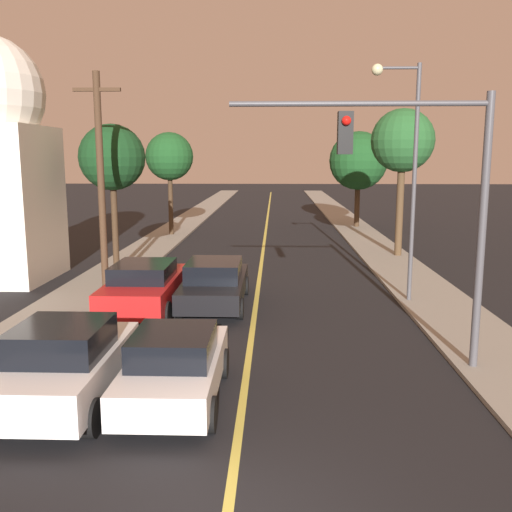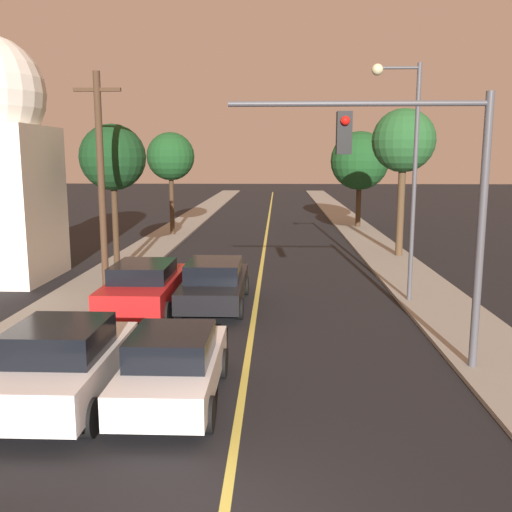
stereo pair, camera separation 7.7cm
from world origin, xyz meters
The scene contains 14 objects.
road_surface centered at (0.00, 36.00, 0.01)m, with size 9.48×80.00×0.01m.
sidewalk_left centered at (-5.99, 36.00, 0.06)m, with size 2.50×80.00×0.12m.
sidewalk_right centered at (5.99, 36.00, 0.06)m, with size 2.50×80.00×0.12m.
car_near_lane_front centered at (-1.33, 3.93, 0.76)m, with size 1.86×4.08×1.48m.
car_near_lane_second centered at (-1.33, 11.34, 0.78)m, with size 2.03×4.98×1.53m.
car_outer_lane_front centered at (-3.41, 3.69, 0.85)m, with size 1.99×4.10×1.68m.
car_outer_lane_second centered at (-3.41, 10.49, 0.84)m, with size 2.06×4.86×1.60m.
traffic_signal_mast centered at (3.80, 5.85, 4.28)m, with size 5.60×0.42×6.04m.
streetlamp_right centered at (4.76, 11.98, 4.91)m, with size 1.56×0.36×7.58m.
utility_pole_left centered at (-5.34, 12.76, 4.03)m, with size 1.60×0.24×7.50m.
tree_left_near centered at (-5.98, 16.45, 4.77)m, with size 2.66×2.66×6.01m.
tree_left_far centered at (-5.79, 28.08, 4.83)m, with size 2.89×2.89×6.19m.
tree_right_near centered at (6.58, 20.81, 5.52)m, with size 2.96×2.96×6.95m.
tree_right_far centered at (6.22, 32.54, 4.57)m, with size 3.92×3.92×6.43m.
Camera 1 is at (0.62, -6.66, 4.78)m, focal length 40.00 mm.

